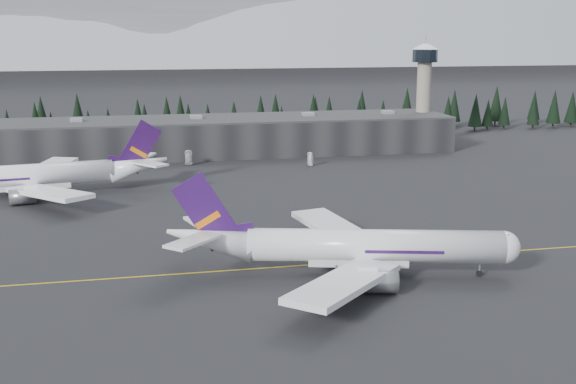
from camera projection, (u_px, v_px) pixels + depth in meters
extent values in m
plane|color=black|center=(310.00, 261.00, 135.33)|extent=(1400.00, 1400.00, 0.00)
cube|color=gold|center=(313.00, 265.00, 133.42)|extent=(400.00, 0.40, 0.02)
cube|color=black|center=(225.00, 136.00, 253.25)|extent=(160.00, 30.00, 12.00)
cube|color=#333335|center=(225.00, 119.00, 251.88)|extent=(160.00, 30.00, 0.60)
cylinder|color=gray|center=(423.00, 103.00, 269.34)|extent=(5.20, 5.20, 32.00)
cylinder|color=black|center=(425.00, 56.00, 265.57)|extent=(9.20, 9.20, 4.50)
cone|color=silver|center=(425.00, 46.00, 264.82)|extent=(10.00, 10.00, 2.00)
cube|color=black|center=(213.00, 120.00, 288.22)|extent=(360.00, 20.00, 15.00)
cylinder|color=silver|center=(375.00, 246.00, 126.85)|extent=(44.78, 16.89, 5.84)
sphere|color=silver|center=(503.00, 247.00, 125.94)|extent=(5.84, 5.84, 5.84)
cone|color=silver|center=(210.00, 239.00, 127.85)|extent=(17.28, 9.75, 8.45)
cube|color=silver|center=(339.00, 231.00, 142.13)|extent=(13.91, 28.32, 2.49)
cylinder|color=gray|center=(371.00, 247.00, 137.04)|extent=(7.05, 5.17, 3.70)
cube|color=silver|center=(345.00, 283.00, 112.73)|extent=(24.16, 25.34, 2.49)
cylinder|color=gray|center=(379.00, 282.00, 118.07)|extent=(7.05, 5.17, 3.70)
cube|color=#2C104B|center=(207.00, 212.00, 126.78)|extent=(12.05, 3.57, 14.49)
cube|color=orange|center=(208.00, 220.00, 127.09)|extent=(4.73, 1.72, 3.57)
cube|color=silver|center=(204.00, 223.00, 133.32)|extent=(7.07, 11.48, 0.49)
cube|color=silver|center=(193.00, 241.00, 121.94)|extent=(10.63, 10.70, 0.49)
cylinder|color=black|center=(480.00, 268.00, 126.95)|extent=(0.49, 0.49, 2.92)
cylinder|color=black|center=(335.00, 259.00, 132.25)|extent=(0.49, 0.49, 2.92)
cylinder|color=black|center=(336.00, 274.00, 123.71)|extent=(0.49, 0.49, 2.92)
cylinder|color=white|center=(22.00, 176.00, 186.88)|extent=(46.41, 12.33, 6.00)
cone|color=white|center=(138.00, 165.00, 196.76)|extent=(17.48, 8.28, 8.69)
cube|color=white|center=(49.00, 193.00, 175.03)|extent=(22.95, 27.39, 2.57)
cylinder|color=gray|center=(23.00, 197.00, 178.43)|extent=(6.97, 4.67, 3.80)
cube|color=white|center=(44.00, 170.00, 203.45)|extent=(17.12, 29.08, 2.57)
cylinder|color=gray|center=(22.00, 181.00, 196.77)|extent=(6.97, 4.67, 3.80)
cube|color=#2C0E43|center=(139.00, 147.00, 195.81)|extent=(12.62, 2.25, 14.90)
cube|color=orange|center=(139.00, 152.00, 196.08)|extent=(4.91, 1.23, 3.67)
cube|color=white|center=(149.00, 164.00, 191.63)|extent=(10.32, 11.45, 0.50)
cube|color=white|center=(142.00, 156.00, 202.63)|extent=(8.30, 11.89, 0.50)
cylinder|color=black|center=(52.00, 193.00, 185.98)|extent=(0.50, 0.50, 3.00)
cylinder|color=black|center=(50.00, 186.00, 194.23)|extent=(0.50, 0.50, 3.00)
imported|color=silver|center=(189.00, 163.00, 231.84)|extent=(2.85, 5.23, 1.39)
imported|color=white|center=(311.00, 164.00, 230.58)|extent=(4.82, 4.00, 1.55)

